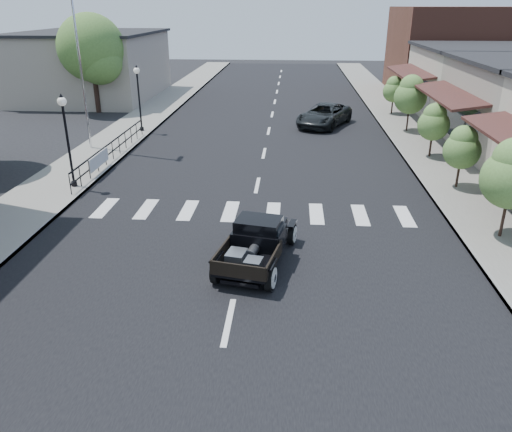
{
  "coord_description": "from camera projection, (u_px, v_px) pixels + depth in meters",
  "views": [
    {
      "loc": [
        1.4,
        -13.08,
        7.13
      ],
      "look_at": [
        0.36,
        1.33,
        1.0
      ],
      "focal_mm": 35.0,
      "sensor_mm": 36.0,
      "label": 1
    }
  ],
  "objects": [
    {
      "name": "small_tree_e",
      "position": [
        393.0,
        96.0,
        34.24
      ],
      "size": [
        1.47,
        1.47,
        2.44
      ],
      "primitive_type": null,
      "color": "#4F7736",
      "rests_on": "sidewalk_right"
    },
    {
      "name": "small_tree_d",
      "position": [
        409.0,
        104.0,
        29.41
      ],
      "size": [
        1.89,
        1.89,
        3.15
      ],
      "primitive_type": null,
      "color": "#4F7736",
      "rests_on": "sidewalk_right"
    },
    {
      "name": "sidewalk_right",
      "position": [
        418.0,
        141.0,
        28.06
      ],
      "size": [
        3.0,
        80.0,
        0.15
      ],
      "primitive_type": "cube",
      "color": "gray",
      "rests_on": "ground"
    },
    {
      "name": "lamp_post_c",
      "position": [
        139.0,
        99.0,
        29.28
      ],
      "size": [
        0.36,
        0.36,
        3.8
      ],
      "primitive_type": null,
      "color": "black",
      "rests_on": "sidewalk_left"
    },
    {
      "name": "second_car",
      "position": [
        324.0,
        115.0,
        31.51
      ],
      "size": [
        4.1,
        5.41,
        1.37
      ],
      "primitive_type": "imported",
      "rotation": [
        0.0,
        0.0,
        -0.43
      ],
      "color": "black",
      "rests_on": "ground"
    },
    {
      "name": "ground",
      "position": [
        241.0,
        264.0,
        14.88
      ],
      "size": [
        120.0,
        120.0,
        0.0
      ],
      "primitive_type": "plane",
      "color": "black",
      "rests_on": "ground"
    },
    {
      "name": "big_tree_far",
      "position": [
        93.0,
        64.0,
        34.61
      ],
      "size": [
        4.57,
        4.57,
        6.71
      ],
      "primitive_type": null,
      "color": "#486E2F",
      "rests_on": "ground"
    },
    {
      "name": "lamp_post_b",
      "position": [
        68.0,
        141.0,
        20.1
      ],
      "size": [
        0.36,
        0.36,
        3.8
      ],
      "primitive_type": null,
      "color": "black",
      "rests_on": "sidewalk_left"
    },
    {
      "name": "small_tree_c",
      "position": [
        433.0,
        131.0,
        24.43
      ],
      "size": [
        1.52,
        1.52,
        2.54
      ],
      "primitive_type": null,
      "color": "#4F7736",
      "rests_on": "sidewalk_right"
    },
    {
      "name": "storefront_far",
      "position": [
        497.0,
        84.0,
        33.21
      ],
      "size": [
        10.0,
        9.0,
        4.5
      ],
      "primitive_type": "cube",
      "color": "#BBB09F",
      "rests_on": "ground"
    },
    {
      "name": "far_building_right",
      "position": [
        462.0,
        52.0,
        41.87
      ],
      "size": [
        11.0,
        10.0,
        7.0
      ],
      "primitive_type": "cube",
      "color": "brown",
      "rests_on": "ground"
    },
    {
      "name": "banner",
      "position": [
        100.0,
        165.0,
        22.53
      ],
      "size": [
        0.04,
        2.2,
        0.6
      ],
      "primitive_type": null,
      "color": "silver",
      "rests_on": "sidewalk_left"
    },
    {
      "name": "sidewalk_left",
      "position": [
        122.0,
        135.0,
        29.19
      ],
      "size": [
        3.0,
        80.0,
        0.15
      ],
      "primitive_type": "cube",
      "color": "gray",
      "rests_on": "ground"
    },
    {
      "name": "flagpole",
      "position": [
        74.0,
        21.0,
        24.0
      ],
      "size": [
        0.12,
        0.12,
        12.56
      ],
      "primitive_type": "cylinder",
      "color": "silver",
      "rests_on": "sidewalk_left"
    },
    {
      "name": "low_building_left",
      "position": [
        92.0,
        66.0,
        40.62
      ],
      "size": [
        10.0,
        12.0,
        5.0
      ],
      "primitive_type": "cube",
      "color": "#A19587",
      "rests_on": "ground"
    },
    {
      "name": "small_tree_a",
      "position": [
        509.0,
        191.0,
        15.72
      ],
      "size": [
        1.89,
        1.89,
        3.15
      ],
      "primitive_type": null,
      "color": "#4F7736",
      "rests_on": "sidewalk_right"
    },
    {
      "name": "hotrod_pickup",
      "position": [
        257.0,
        242.0,
        14.67
      ],
      "size": [
        2.64,
        4.3,
        1.39
      ],
      "primitive_type": null,
      "rotation": [
        0.0,
        0.0,
        -0.2
      ],
      "color": "black",
      "rests_on": "ground"
    },
    {
      "name": "small_tree_b",
      "position": [
        461.0,
        158.0,
        20.28
      ],
      "size": [
        1.48,
        1.48,
        2.47
      ],
      "primitive_type": null,
      "color": "#4F7736",
      "rests_on": "sidewalk_right"
    },
    {
      "name": "road",
      "position": [
        267.0,
        139.0,
        28.65
      ],
      "size": [
        14.0,
        80.0,
        0.02
      ],
      "primitive_type": "cube",
      "color": "black",
      "rests_on": "ground"
    },
    {
      "name": "road_markings",
      "position": [
        262.0,
        165.0,
        24.07
      ],
      "size": [
        12.0,
        60.0,
        0.06
      ],
      "primitive_type": null,
      "color": "silver",
      "rests_on": "ground"
    },
    {
      "name": "railing",
      "position": [
        112.0,
        149.0,
        24.3
      ],
      "size": [
        0.08,
        10.0,
        1.0
      ],
      "primitive_type": null,
      "color": "black",
      "rests_on": "sidewalk_left"
    }
  ]
}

